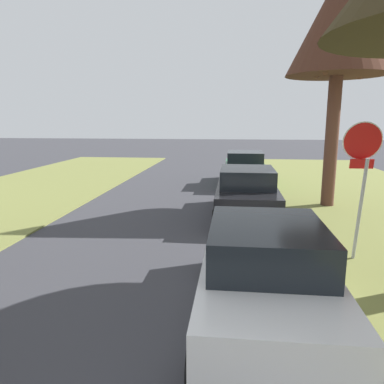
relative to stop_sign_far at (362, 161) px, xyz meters
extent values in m
cylinder|color=#9EA0A5|center=(0.00, -0.15, -1.01)|extent=(0.07, 0.41, 2.23)
cylinder|color=white|center=(0.00, 0.06, 0.42)|extent=(0.81, 0.16, 0.80)
cylinder|color=red|center=(0.00, 0.06, 0.42)|extent=(0.76, 0.17, 0.76)
cube|color=red|center=(0.00, -0.01, -0.05)|extent=(0.48, 0.07, 0.20)
cylinder|color=brown|center=(0.69, 5.25, 0.08)|extent=(0.45, 0.45, 4.42)
cone|color=#47291D|center=(0.69, 5.25, 4.00)|extent=(3.35, 3.35, 3.41)
cylinder|color=brown|center=(0.49, 5.67, 2.79)|extent=(1.06, 0.66, 1.14)
cylinder|color=brown|center=(1.43, 5.06, 2.90)|extent=(0.59, 1.65, 1.37)
cylinder|color=brown|center=(-0.05, 5.06, 2.81)|extent=(0.59, 1.64, 1.21)
cube|color=white|center=(-2.15, -2.62, -1.59)|extent=(1.83, 4.40, 0.85)
cube|color=black|center=(-2.15, -2.84, -0.88)|extent=(1.61, 2.03, 0.56)
cylinder|color=black|center=(-3.02, -0.97, -1.88)|extent=(0.20, 0.60, 0.60)
cylinder|color=black|center=(-1.28, -0.97, -1.88)|extent=(0.20, 0.60, 0.60)
cylinder|color=black|center=(-3.02, -4.27, -1.88)|extent=(0.20, 0.60, 0.60)
cylinder|color=black|center=(-1.28, -4.27, -1.88)|extent=(0.20, 0.60, 0.60)
cube|color=black|center=(-2.22, 3.50, -1.59)|extent=(1.83, 4.40, 0.85)
cube|color=black|center=(-2.22, 3.28, -0.88)|extent=(1.61, 2.03, 0.56)
cylinder|color=black|center=(-3.10, 5.15, -1.88)|extent=(0.20, 0.60, 0.60)
cylinder|color=black|center=(-1.36, 5.15, -1.88)|extent=(0.20, 0.60, 0.60)
cylinder|color=black|center=(-3.09, 1.85, -1.88)|extent=(0.20, 0.60, 0.60)
cylinder|color=black|center=(-1.35, 1.85, -1.88)|extent=(0.20, 0.60, 0.60)
cube|color=#28663D|center=(-2.12, 9.48, -1.59)|extent=(1.83, 4.40, 0.85)
cube|color=black|center=(-2.12, 9.26, -0.88)|extent=(1.61, 2.03, 0.56)
cylinder|color=black|center=(-2.99, 11.13, -1.88)|extent=(0.20, 0.60, 0.60)
cylinder|color=black|center=(-1.25, 11.13, -1.88)|extent=(0.20, 0.60, 0.60)
cylinder|color=black|center=(-2.98, 7.83, -1.88)|extent=(0.20, 0.60, 0.60)
cylinder|color=black|center=(-1.24, 7.83, -1.88)|extent=(0.20, 0.60, 0.60)
camera|label=1|loc=(-2.65, -7.94, 0.85)|focal=34.33mm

